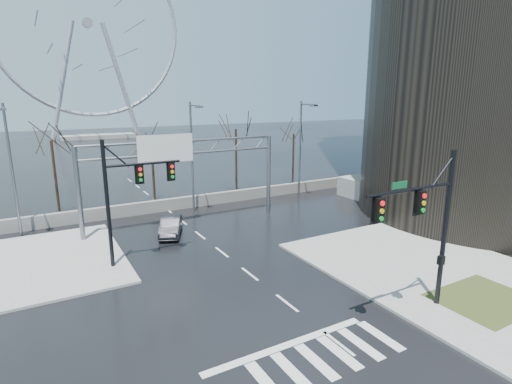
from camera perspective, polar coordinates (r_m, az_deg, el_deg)
ground at (r=21.52m, az=4.44°, el=-15.53°), size 260.00×260.00×0.00m
sidewalk_right_ext at (r=29.00m, az=18.92°, el=-8.20°), size 12.00×10.00×0.15m
sidewalk_far at (r=29.39m, az=-28.57°, el=-8.86°), size 10.00×12.00×0.15m
grass_strip at (r=24.55m, az=29.85°, el=-13.15°), size 5.00×4.00×0.02m
tower_podium at (r=47.07m, az=29.05°, el=0.18°), size 22.00×18.00×2.00m
barrier_wall at (r=38.37m, az=-12.47°, el=-1.78°), size 52.00×0.50×1.10m
signal_mast_near at (r=20.31m, az=23.46°, el=-3.51°), size 5.52×0.41×8.00m
signal_mast_far at (r=25.56m, az=-18.06°, el=0.17°), size 4.72×0.41×8.00m
sign_gantry at (r=32.59m, az=-10.85°, el=3.96°), size 16.36×0.40×7.60m
streetlight_left at (r=34.01m, az=-31.65°, el=3.80°), size 0.50×2.55×10.00m
streetlight_mid at (r=36.27m, az=-8.99°, el=6.10°), size 0.50×2.55×10.00m
streetlight_right at (r=42.00m, az=6.61°, el=7.16°), size 0.50×2.55×10.00m
tree_left at (r=39.31m, az=-27.12°, el=5.49°), size 3.75×3.75×7.50m
tree_center at (r=41.75m, az=-14.66°, el=5.79°), size 3.25×3.25×6.50m
tree_right at (r=43.90m, az=-2.89°, el=7.93°), size 3.90×3.90×7.80m
tree_far_right at (r=48.50m, az=5.39°, el=7.45°), size 3.40×3.40×6.80m
ferris_wheel at (r=112.73m, az=-22.85°, el=20.44°), size 45.00×6.00×50.91m
car at (r=31.60m, az=-12.10°, el=-4.79°), size 3.02×4.43×1.38m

